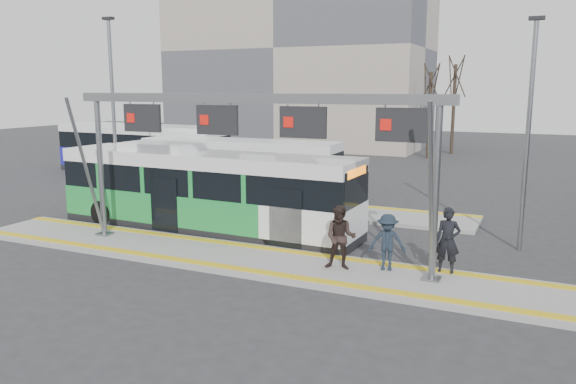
{
  "coord_description": "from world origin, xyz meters",
  "views": [
    {
      "loc": [
        8.12,
        -15.26,
        5.5
      ],
      "look_at": [
        -0.23,
        3.0,
        1.79
      ],
      "focal_mm": 35.0,
      "sensor_mm": 36.0,
      "label": 1
    }
  ],
  "objects_px": {
    "hero_bus": "(205,192)",
    "passenger_a": "(448,241)",
    "passenger_c": "(387,242)",
    "gantry": "(248,127)",
    "passenger_b": "(341,238)"
  },
  "relations": [
    {
      "from": "passenger_a",
      "to": "passenger_c",
      "type": "height_order",
      "value": "passenger_a"
    },
    {
      "from": "hero_bus",
      "to": "gantry",
      "type": "bearing_deg",
      "value": -36.47
    },
    {
      "from": "passenger_a",
      "to": "gantry",
      "type": "bearing_deg",
      "value": -174.02
    },
    {
      "from": "gantry",
      "to": "passenger_a",
      "type": "distance_m",
      "value": 6.95
    },
    {
      "from": "passenger_a",
      "to": "passenger_c",
      "type": "bearing_deg",
      "value": -165.79
    },
    {
      "from": "passenger_a",
      "to": "passenger_c",
      "type": "xyz_separation_m",
      "value": [
        -1.67,
        -0.48,
        -0.12
      ]
    },
    {
      "from": "hero_bus",
      "to": "passenger_a",
      "type": "distance_m",
      "value": 9.7
    },
    {
      "from": "passenger_c",
      "to": "hero_bus",
      "type": "bearing_deg",
      "value": 151.96
    },
    {
      "from": "hero_bus",
      "to": "passenger_a",
      "type": "bearing_deg",
      "value": -9.09
    },
    {
      "from": "passenger_a",
      "to": "passenger_c",
      "type": "distance_m",
      "value": 1.75
    },
    {
      "from": "gantry",
      "to": "passenger_b",
      "type": "distance_m",
      "value": 4.48
    },
    {
      "from": "gantry",
      "to": "passenger_c",
      "type": "bearing_deg",
      "value": 4.66
    },
    {
      "from": "passenger_c",
      "to": "gantry",
      "type": "bearing_deg",
      "value": 172.97
    },
    {
      "from": "hero_bus",
      "to": "passenger_c",
      "type": "distance_m",
      "value": 8.19
    },
    {
      "from": "gantry",
      "to": "passenger_c",
      "type": "xyz_separation_m",
      "value": [
        4.46,
        0.36,
        -3.3
      ]
    }
  ]
}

